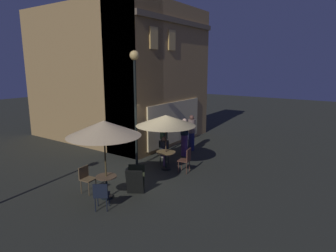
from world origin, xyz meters
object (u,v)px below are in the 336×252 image
Objects in this scene: patio_umbrella_0 at (166,120)px; cafe_chair_2 at (86,177)px; cafe_table_1 at (106,183)px; cafe_chair_3 at (101,194)px; patron_standing_3 at (184,137)px; patio_umbrella_1 at (104,129)px; patron_seated_0 at (164,149)px; patron_standing_1 at (191,133)px; menu_sandwich_board at (135,180)px; cafe_chair_1 at (186,158)px; cafe_table_0 at (166,156)px; street_lamp_near_corner at (135,84)px; cafe_chair_0 at (164,150)px; patron_standing_2 at (164,140)px.

patio_umbrella_0 is 3.69m from cafe_chair_2.
cafe_chair_3 is at bearing -144.04° from cafe_table_1.
patio_umbrella_1 is at bearing -153.87° from patron_standing_3.
patron_standing_1 reaches higher than patron_seated_0.
patio_umbrella_1 reaches higher than menu_sandwich_board.
cafe_chair_2 is 1.03× the size of cafe_chair_3.
cafe_chair_3 is (-3.99, 0.45, -0.06)m from cafe_chair_1.
cafe_table_0 is 1.07× the size of cafe_table_1.
patio_umbrella_0 reaches higher than cafe_table_0.
menu_sandwich_board is 1.12× the size of cafe_table_0.
street_lamp_near_corner is 4.29m from patron_standing_1.
street_lamp_near_corner is 4.84× the size of cafe_chair_1.
patron_seated_0 is at bearing 51.58° from patron_standing_1.
patron_standing_3 is (4.35, 0.79, 0.43)m from menu_sandwich_board.
cafe_chair_2 is at bearing 164.36° from cafe_table_0.
cafe_chair_1 is 4.01m from cafe_chair_3.
patron_seated_0 is (4.30, 0.82, 0.16)m from cafe_chair_3.
menu_sandwich_board is 5.43m from patron_standing_1.
patron_standing_1 is (2.35, 0.02, 0.30)m from cafe_chair_0.
cafe_table_0 is 0.80× the size of cafe_chair_1.
cafe_chair_0 is at bearing 49.26° from patron_standing_1.
street_lamp_near_corner is 3.14m from patio_umbrella_1.
patron_standing_3 is at bearing 77.31° from cafe_chair_2.
cafe_chair_0 is 0.82× the size of patron_seated_0.
patio_umbrella_1 is at bearing 114.50° from menu_sandwich_board.
street_lamp_near_corner is at bearing -11.18° from cafe_chair_3.
patron_seated_0 is (0.93, -0.73, -2.75)m from street_lamp_near_corner.
cafe_chair_0 is (0.59, 0.51, -1.43)m from patio_umbrella_0.
cafe_chair_3 is at bearing -173.82° from cafe_table_0.
patron_seated_0 is at bearing -25.11° from cafe_chair_3.
patron_standing_3 is (5.13, 0.27, 0.38)m from cafe_table_1.
patron_seated_0 is at bearing -38.20° from street_lamp_near_corner.
menu_sandwich_board is 0.99× the size of cafe_chair_2.
cafe_table_1 is at bearing 114.50° from menu_sandwich_board.
cafe_table_1 is 3.66m from patron_seated_0.
patron_standing_1 reaches higher than cafe_chair_2.
cafe_table_1 is at bearing -35.39° from patron_seated_0.
patron_standing_2 is at bearing 11.83° from cafe_table_1.
menu_sandwich_board reaches higher than cafe_table_1.
cafe_chair_0 is 0.18m from patron_seated_0.
cafe_table_1 is 0.41× the size of patron_standing_3.
patron_standing_1 is at bearing 4.33° from cafe_table_1.
patio_umbrella_1 is 2.10× the size of patron_seated_0.
menu_sandwich_board is 1.20× the size of cafe_table_1.
patron_standing_3 reaches higher than menu_sandwich_board.
cafe_chair_1 reaches higher than menu_sandwich_board.
cafe_chair_3 is at bearing 146.50° from menu_sandwich_board.
menu_sandwich_board is at bearing 26.45° from cafe_chair_2.
patron_standing_3 is at bearing 60.07° from patron_standing_1.
cafe_chair_0 is at bearing -24.13° from cafe_chair_3.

